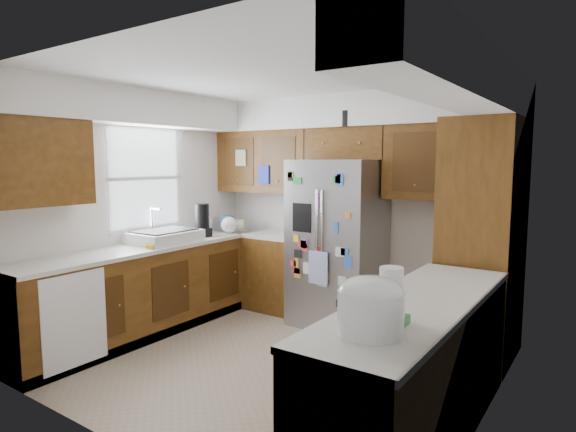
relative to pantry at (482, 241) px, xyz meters
The scene contains 12 objects.
floor 2.17m from the pantry, 142.52° to the right, with size 3.60×3.60×0.00m, color tan.
room_shell 1.94m from the pantry, 153.92° to the right, with size 3.64×3.24×2.52m.
left_counter_run 3.14m from the pantry, 158.56° to the right, with size 1.36×3.20×0.92m.
right_counter_run 1.75m from the pantry, 90.00° to the right, with size 0.63×2.25×0.92m.
pantry is the anchor object (origin of this frame).
fridge 1.51m from the pantry, behind, with size 0.90×0.79×1.80m.
bridge_cabinet 1.77m from the pantry, 169.43° to the left, with size 0.96×0.34×0.35m, color #432A0D.
fridge_top_items 2.03m from the pantry, behind, with size 0.62×0.34×0.30m.
sink_assembly 3.18m from the pantry, 160.63° to the right, with size 0.52×0.73×0.37m.
left_counter_clutter 2.97m from the pantry, behind, with size 0.39×0.85×0.38m.
rice_cooker 2.34m from the pantry, 90.01° to the right, with size 0.34×0.33×0.29m.
paper_towel 2.07m from the pantry, 90.08° to the right, with size 0.13×0.13×0.29m, color white.
Camera 1 is at (2.49, -3.34, 1.78)m, focal length 30.00 mm.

